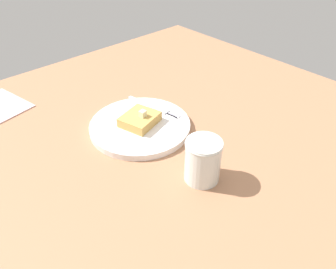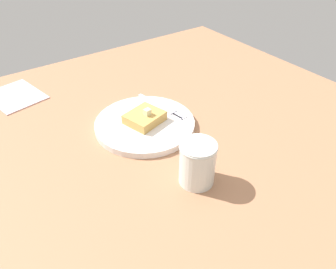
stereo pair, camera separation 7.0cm
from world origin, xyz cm
name	(u,v)px [view 1 (the left image)]	position (x,y,z in cm)	size (l,w,h in cm)	color
table_surface	(172,125)	(0.00, 0.00, 0.94)	(102.70, 102.70, 1.88)	#A16E4D
plate	(140,125)	(3.08, 7.56, 2.78)	(24.14, 24.14, 1.54)	silver
toast_slice_center	(140,119)	(3.08, 7.56, 4.55)	(7.25, 8.29, 2.26)	tan
butter_pat_primary	(143,114)	(2.25, 7.22, 6.43)	(1.51, 1.36, 1.51)	beige
fork	(155,108)	(5.60, 0.49, 3.60)	(16.00, 4.21, 0.36)	silver
syrup_jar	(203,162)	(-18.43, 9.01, 5.97)	(7.25, 7.25, 9.07)	#341B05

